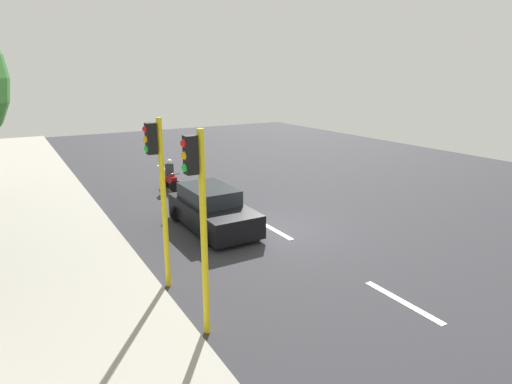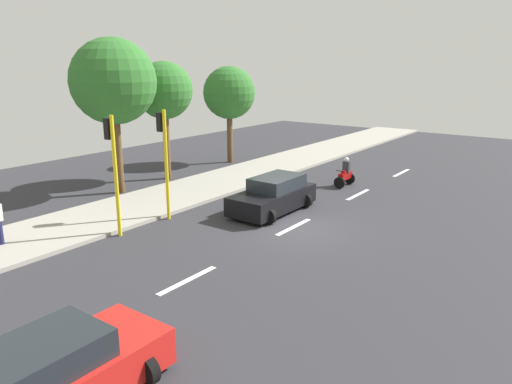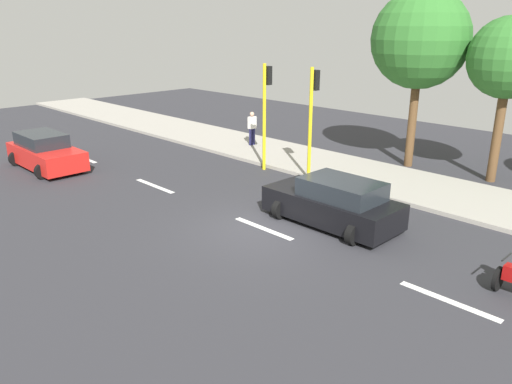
{
  "view_description": "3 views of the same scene",
  "coord_description": "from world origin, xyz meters",
  "px_view_note": "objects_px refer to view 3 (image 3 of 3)",
  "views": [
    {
      "loc": [
        8.04,
        12.33,
        5.53
      ],
      "look_at": [
        0.21,
        -0.87,
        1.25
      ],
      "focal_mm": 29.91,
      "sensor_mm": 36.0,
      "label": 1
    },
    {
      "loc": [
        -9.5,
        15.59,
        6.31
      ],
      "look_at": [
        1.03,
        1.11,
        1.51
      ],
      "focal_mm": 34.18,
      "sensor_mm": 36.0,
      "label": 2
    },
    {
      "loc": [
        -10.23,
        -10.09,
        6.06
      ],
      "look_at": [
        0.52,
        0.85,
        0.87
      ],
      "focal_mm": 35.13,
      "sensor_mm": 36.0,
      "label": 3
    }
  ],
  "objects_px": {
    "traffic_light_midblock": "(266,102)",
    "street_tree_south": "(420,40)",
    "car_red": "(45,152)",
    "traffic_light_corner": "(312,109)",
    "pedestrian_near_signal": "(252,127)",
    "car_black": "(334,203)",
    "street_tree_center": "(509,59)"
  },
  "relations": [
    {
      "from": "car_black",
      "to": "street_tree_center",
      "type": "distance_m",
      "value": 9.34
    },
    {
      "from": "traffic_light_corner",
      "to": "pedestrian_near_signal",
      "type": "bearing_deg",
      "value": 68.04
    },
    {
      "from": "car_black",
      "to": "street_tree_south",
      "type": "distance_m",
      "value": 9.39
    },
    {
      "from": "pedestrian_near_signal",
      "to": "traffic_light_corner",
      "type": "bearing_deg",
      "value": -111.96
    },
    {
      "from": "car_red",
      "to": "traffic_light_corner",
      "type": "xyz_separation_m",
      "value": [
        6.76,
        -9.36,
        2.22
      ]
    },
    {
      "from": "traffic_light_midblock",
      "to": "street_tree_south",
      "type": "xyz_separation_m",
      "value": [
        4.92,
        -4.11,
        2.47
      ]
    },
    {
      "from": "traffic_light_corner",
      "to": "traffic_light_midblock",
      "type": "bearing_deg",
      "value": 90.0
    },
    {
      "from": "car_black",
      "to": "street_tree_center",
      "type": "bearing_deg",
      "value": -11.45
    },
    {
      "from": "car_red",
      "to": "street_tree_south",
      "type": "distance_m",
      "value": 16.69
    },
    {
      "from": "car_black",
      "to": "traffic_light_corner",
      "type": "height_order",
      "value": "traffic_light_corner"
    },
    {
      "from": "pedestrian_near_signal",
      "to": "car_red",
      "type": "bearing_deg",
      "value": 158.33
    },
    {
      "from": "traffic_light_corner",
      "to": "street_tree_center",
      "type": "distance_m",
      "value": 7.54
    },
    {
      "from": "pedestrian_near_signal",
      "to": "street_tree_center",
      "type": "xyz_separation_m",
      "value": [
        2.9,
        -10.86,
        3.73
      ]
    },
    {
      "from": "street_tree_center",
      "to": "street_tree_south",
      "type": "bearing_deg",
      "value": 94.99
    },
    {
      "from": "traffic_light_midblock",
      "to": "street_tree_center",
      "type": "relative_size",
      "value": 0.71
    },
    {
      "from": "car_red",
      "to": "street_tree_center",
      "type": "height_order",
      "value": "street_tree_center"
    },
    {
      "from": "traffic_light_midblock",
      "to": "street_tree_south",
      "type": "distance_m",
      "value": 6.87
    },
    {
      "from": "car_red",
      "to": "traffic_light_corner",
      "type": "bearing_deg",
      "value": -54.17
    },
    {
      "from": "street_tree_south",
      "to": "street_tree_center",
      "type": "xyz_separation_m",
      "value": [
        0.31,
        -3.51,
        -0.61
      ]
    },
    {
      "from": "car_black",
      "to": "street_tree_center",
      "type": "xyz_separation_m",
      "value": [
        8.23,
        -1.67,
        4.08
      ]
    },
    {
      "from": "traffic_light_midblock",
      "to": "car_red",
      "type": "bearing_deg",
      "value": 134.61
    },
    {
      "from": "car_black",
      "to": "pedestrian_near_signal",
      "type": "height_order",
      "value": "pedestrian_near_signal"
    },
    {
      "from": "pedestrian_near_signal",
      "to": "street_tree_south",
      "type": "height_order",
      "value": "street_tree_south"
    },
    {
      "from": "car_black",
      "to": "street_tree_south",
      "type": "bearing_deg",
      "value": 13.07
    },
    {
      "from": "car_black",
      "to": "pedestrian_near_signal",
      "type": "xyz_separation_m",
      "value": [
        5.33,
        9.19,
        0.35
      ]
    },
    {
      "from": "car_red",
      "to": "street_tree_south",
      "type": "height_order",
      "value": "street_tree_south"
    },
    {
      "from": "traffic_light_corner",
      "to": "traffic_light_midblock",
      "type": "distance_m",
      "value": 2.51
    },
    {
      "from": "traffic_light_corner",
      "to": "traffic_light_midblock",
      "type": "relative_size",
      "value": 1.0
    },
    {
      "from": "pedestrian_near_signal",
      "to": "street_tree_south",
      "type": "distance_m",
      "value": 8.92
    },
    {
      "from": "car_red",
      "to": "car_black",
      "type": "xyz_separation_m",
      "value": [
        3.75,
        -12.8,
        0.0
      ]
    },
    {
      "from": "pedestrian_near_signal",
      "to": "traffic_light_corner",
      "type": "relative_size",
      "value": 0.38
    },
    {
      "from": "car_red",
      "to": "pedestrian_near_signal",
      "type": "xyz_separation_m",
      "value": [
        9.08,
        -3.61,
        0.35
      ]
    }
  ]
}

